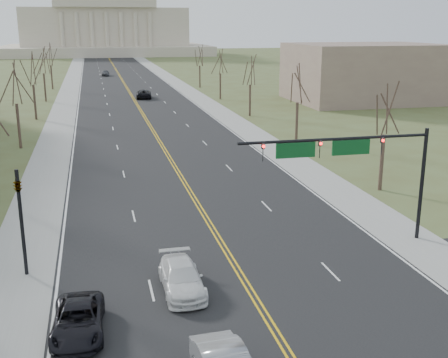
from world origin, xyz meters
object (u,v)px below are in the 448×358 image
car_far_nb (144,94)px  car_far_sb (105,73)px  signal_left (20,211)px  car_sb_inner_second (182,278)px  signal_mast (350,155)px  car_sb_outer_lead (78,320)px

car_far_nb → car_far_sb: 49.13m
signal_left → car_far_nb: bearing=79.8°
car_sb_inner_second → signal_mast: bearing=19.2°
car_far_sb → signal_left: bearing=-88.4°
signal_left → car_sb_inner_second: 9.42m
signal_left → car_far_nb: size_ratio=1.03×
signal_mast → car_far_nb: signal_mast is taller
car_far_nb → car_far_sb: car_far_nb is taller
signal_mast → signal_left: signal_mast is taller
signal_mast → signal_left: size_ratio=2.02×
car_sb_inner_second → car_far_nb: bearing=85.7°
car_sb_outer_lead → car_far_sb: 130.98m
car_far_nb → signal_left: bearing=85.0°
car_sb_outer_lead → car_sb_inner_second: car_sb_inner_second is taller
signal_mast → car_far_sb: size_ratio=2.68×
signal_left → signal_mast: bearing=-0.0°
signal_mast → car_sb_inner_second: size_ratio=2.44×
car_sb_outer_lead → car_far_sb: (4.92, 130.89, 0.10)m
car_far_nb → car_far_sb: bearing=-78.2°
car_sb_inner_second → car_far_nb: car_far_nb is taller
car_sb_inner_second → car_sb_outer_lead: bearing=-149.2°
signal_left → car_far_sb: size_ratio=1.33×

